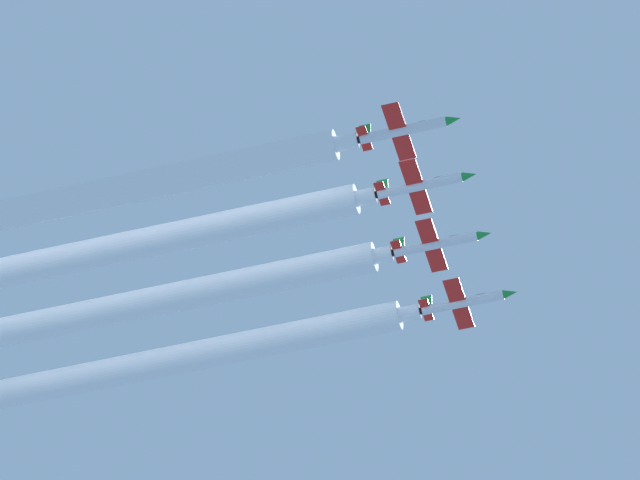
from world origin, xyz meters
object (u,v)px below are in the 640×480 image
object	(u,v)px
jet_center	(423,185)
jet_inner_left	(438,243)
jet_inner_right	(406,130)
jet_far_left	(465,302)

from	to	relation	value
jet_center	jet_inner_left	bearing A→B (deg)	-177.68
jet_center	jet_inner_right	distance (m)	8.18
jet_far_left	jet_center	bearing A→B (deg)	-1.40
jet_inner_left	jet_far_left	bearing A→B (deg)	175.29
jet_inner_left	jet_center	xyz separation A→B (m)	(8.56, 0.35, 0.28)
jet_center	jet_inner_right	bearing A→B (deg)	1.35
jet_inner_left	jet_center	bearing A→B (deg)	2.32
jet_far_left	jet_center	xyz separation A→B (m)	(18.15, -0.44, 0.20)
jet_far_left	jet_inner_left	world-z (taller)	jet_far_left
jet_inner_left	jet_inner_right	distance (m)	16.74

